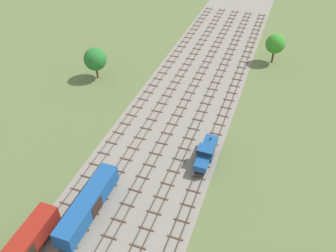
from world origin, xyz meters
The scene contains 11 objects.
ground_plane centered at (0.00, 56.00, 0.00)m, with size 480.00×480.00×0.00m, color #5B6B3D.
ballast_bed centered at (0.00, 56.00, 0.00)m, with size 21.50×176.00×0.01m, color gray.
track_far_left centered at (-8.75, 57.00, 0.14)m, with size 2.40×126.00×0.29m.
track_left centered at (-4.37, 57.00, 0.14)m, with size 2.40×126.00×0.29m.
track_centre_left centered at (0.00, 57.00, 0.14)m, with size 2.40×126.00×0.29m.
track_centre centered at (4.37, 57.00, 0.14)m, with size 2.40×126.00×0.29m.
track_centre_right centered at (8.75, 57.00, 0.14)m, with size 2.40×126.00×0.29m.
freight_boxcar_left_near centered at (-4.37, 31.05, 2.45)m, with size 2.87×14.00×3.60m.
shunter_loco_centre_right_mid centered at (8.75, 47.80, 2.01)m, with size 2.74×8.46×3.10m.
lineside_tree_0 centered at (15.41, 87.89, 5.05)m, with size 4.79×4.79×7.47m.
lineside_tree_2 centered at (-22.42, 66.39, 4.84)m, with size 5.22×5.22×7.47m.
Camera 1 is at (17.33, 4.52, 42.89)m, focal length 37.44 mm.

